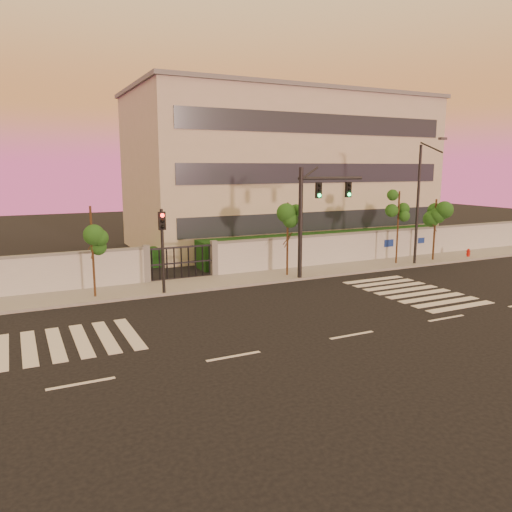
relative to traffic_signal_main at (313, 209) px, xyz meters
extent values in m
plane|color=black|center=(-3.98, -9.18, -4.06)|extent=(120.00, 120.00, 0.00)
cube|color=gray|center=(-3.98, 1.32, -3.99)|extent=(60.00, 3.00, 0.15)
cube|color=#B5B8BD|center=(10.52, 2.82, -3.06)|extent=(31.00, 0.30, 2.00)
cube|color=slate|center=(10.52, 2.82, -2.00)|extent=(31.00, 0.36, 0.12)
cube|color=slate|center=(-8.98, 2.82, -2.96)|extent=(0.35, 0.35, 2.20)
cube|color=slate|center=(-4.98, 2.82, -2.96)|extent=(0.35, 0.35, 2.20)
cube|color=#133510|center=(5.02, 5.32, -3.16)|extent=(20.00, 2.00, 1.80)
cube|color=#133510|center=(-6.98, 7.82, -3.46)|extent=(6.00, 1.50, 1.20)
cube|color=beige|center=(5.02, 12.82, 1.94)|extent=(24.00, 12.00, 12.00)
cube|color=#262D38|center=(5.02, 6.80, -1.56)|extent=(22.00, 0.08, 1.40)
cube|color=#262D38|center=(5.02, 6.80, 1.94)|extent=(22.00, 0.08, 1.40)
cube|color=#262D38|center=(5.02, 6.80, 5.44)|extent=(22.00, 0.08, 1.40)
cube|color=slate|center=(5.02, 12.82, 8.04)|extent=(24.40, 12.40, 0.30)
cube|color=silver|center=(-16.18, -5.18, -4.05)|extent=(0.50, 4.00, 0.02)
cube|color=silver|center=(-15.28, -5.18, -4.05)|extent=(0.50, 4.00, 0.02)
cube|color=silver|center=(-14.38, -5.18, -4.05)|extent=(0.50, 4.00, 0.02)
cube|color=silver|center=(-13.48, -5.18, -4.05)|extent=(0.50, 4.00, 0.02)
cube|color=silver|center=(-12.58, -5.18, -4.05)|extent=(0.50, 4.00, 0.02)
cube|color=silver|center=(-11.68, -5.18, -4.05)|extent=(0.50, 4.00, 0.02)
cube|color=silver|center=(3.02, -8.18, -4.05)|extent=(4.00, 0.50, 0.02)
cube|color=silver|center=(3.02, -7.28, -4.05)|extent=(4.00, 0.50, 0.02)
cube|color=silver|center=(3.02, -6.38, -4.05)|extent=(4.00, 0.50, 0.02)
cube|color=silver|center=(3.02, -5.48, -4.05)|extent=(4.00, 0.50, 0.02)
cube|color=silver|center=(3.02, -4.58, -4.05)|extent=(4.00, 0.50, 0.02)
cube|color=silver|center=(3.02, -3.68, -4.05)|extent=(4.00, 0.50, 0.02)
cube|color=silver|center=(3.02, -2.78, -4.05)|extent=(4.00, 0.50, 0.02)
cube|color=silver|center=(3.02, -1.88, -4.05)|extent=(4.00, 0.50, 0.02)
cube|color=silver|center=(-13.98, -9.18, -4.05)|extent=(2.00, 0.15, 0.01)
cube|color=silver|center=(-8.98, -9.18, -4.05)|extent=(2.00, 0.15, 0.01)
cube|color=silver|center=(-3.98, -9.18, -4.05)|extent=(2.00, 0.15, 0.01)
cube|color=silver|center=(1.02, -9.18, -4.05)|extent=(2.00, 0.15, 0.01)
cylinder|color=#382314|center=(-12.08, 0.78, -1.76)|extent=(0.11, 0.11, 4.60)
sphere|color=#204914|center=(-12.08, 0.78, -0.38)|extent=(1.02, 1.02, 1.02)
sphere|color=#204914|center=(-11.76, 0.96, -1.07)|extent=(0.78, 0.78, 0.78)
sphere|color=#204914|center=(-12.36, 0.64, -0.84)|extent=(0.74, 0.74, 0.74)
cylinder|color=#382314|center=(-1.11, 0.95, -1.85)|extent=(0.12, 0.12, 4.41)
sphere|color=#204914|center=(-1.11, 0.95, -0.53)|extent=(1.09, 1.09, 1.09)
sphere|color=#204914|center=(-0.76, 1.15, -1.19)|extent=(0.83, 0.83, 0.83)
sphere|color=#204914|center=(-1.40, 0.80, -0.97)|extent=(0.79, 0.79, 0.79)
cylinder|color=#382314|center=(7.23, 0.97, -1.61)|extent=(0.11, 0.11, 4.89)
sphere|color=#204914|center=(7.23, 0.97, -0.15)|extent=(1.02, 1.02, 1.02)
sphere|color=#204914|center=(7.55, 1.15, -0.88)|extent=(0.78, 0.78, 0.78)
sphere|color=#204914|center=(6.95, 0.83, -0.64)|extent=(0.74, 0.74, 0.74)
cylinder|color=#382314|center=(10.38, 0.84, -1.91)|extent=(0.13, 0.13, 4.30)
sphere|color=#204914|center=(10.38, 0.84, -0.62)|extent=(1.20, 1.20, 1.20)
sphere|color=#204914|center=(10.76, 1.06, -1.27)|extent=(0.92, 0.92, 0.92)
sphere|color=#204914|center=(10.05, 0.68, -1.05)|extent=(0.88, 0.88, 0.88)
cylinder|color=black|center=(-0.81, 0.01, -0.85)|extent=(0.25, 0.25, 6.42)
cylinder|color=black|center=(1.16, 0.01, 1.74)|extent=(3.90, 0.90, 0.17)
cube|color=black|center=(0.33, -0.04, 1.07)|extent=(0.36, 0.19, 0.93)
sphere|color=#0CF259|center=(0.33, -0.15, 0.78)|extent=(0.21, 0.21, 0.21)
cube|color=black|center=(2.40, -0.04, 1.07)|extent=(0.36, 0.19, 0.93)
sphere|color=#0CF259|center=(2.40, -0.15, 0.78)|extent=(0.21, 0.21, 0.21)
cylinder|color=black|center=(-8.83, 0.00, -1.86)|extent=(0.16, 0.16, 4.40)
cube|color=black|center=(-8.83, -0.05, -0.25)|extent=(0.34, 0.18, 0.88)
sphere|color=red|center=(-8.83, -0.16, 0.02)|extent=(0.20, 0.20, 0.20)
cylinder|color=black|center=(8.29, 0.39, -0.14)|extent=(0.18, 0.18, 7.84)
cylinder|color=black|center=(8.29, -0.49, 3.58)|extent=(0.10, 1.87, 0.76)
cube|color=#3F3F44|center=(8.29, -1.37, 4.07)|extent=(0.49, 0.24, 0.15)
cylinder|color=#AC140B|center=(13.53, 0.60, -3.82)|extent=(0.21, 0.21, 0.48)
cylinder|color=#AC140B|center=(13.53, 0.60, -3.53)|extent=(0.27, 0.27, 0.10)
sphere|color=#AC140B|center=(13.53, 0.60, -3.43)|extent=(0.17, 0.17, 0.17)
cylinder|color=#AC140B|center=(13.53, 0.60, -3.72)|extent=(0.29, 0.20, 0.10)
camera|label=1|loc=(-15.46, -24.13, 2.35)|focal=35.00mm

